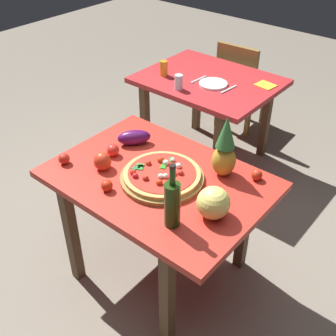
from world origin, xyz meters
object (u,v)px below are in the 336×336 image
object	(u,v)px
pizza	(162,174)
fork_utensil	(198,79)
wine_bottle	(172,203)
knife_utensil	(229,89)
background_table	(208,91)
napkin_folded	(266,85)
pineapple_left	(225,150)
tomato_at_corner	(64,159)
melon	(213,203)
bell_pepper	(102,161)
pizza_board	(162,178)
tomato_beside_pepper	(113,150)
drinking_glass_juice	(164,68)
eggplant	(134,137)
dinner_plate	(213,84)
drinking_glass_water	(179,82)
tomato_by_bottle	(107,186)
display_table	(159,191)
dining_chair	(240,81)
tomato_near_board	(257,175)

from	to	relation	value
pizza	fork_utensil	size ratio (longest dim) A/B	2.30
wine_bottle	knife_utensil	world-z (taller)	wine_bottle
background_table	napkin_folded	bearing A→B (deg)	23.34
pineapple_left	tomato_at_corner	xyz separation A→B (m)	(-0.74, -0.49, -0.13)
melon	bell_pepper	xyz separation A→B (m)	(-0.69, -0.07, -0.03)
pizza_board	tomato_beside_pepper	xyz separation A→B (m)	(-0.37, -0.00, 0.02)
wine_bottle	tomato_at_corner	distance (m)	0.78
pizza	tomato_beside_pepper	world-z (taller)	pizza
wine_bottle	napkin_folded	world-z (taller)	wine_bottle
bell_pepper	knife_utensil	size ratio (longest dim) A/B	0.60
tomato_at_corner	drinking_glass_juice	xyz separation A→B (m)	(-0.36, 1.29, 0.03)
pineapple_left	eggplant	distance (m)	0.60
wine_bottle	dinner_plate	bearing A→B (deg)	117.69
pizza	tomato_at_corner	xyz separation A→B (m)	(-0.52, -0.24, -0.01)
pizza_board	drinking_glass_water	world-z (taller)	drinking_glass_water
tomato_by_bottle	drinking_glass_water	bearing A→B (deg)	111.67
tomato_at_corner	pineapple_left	bearing A→B (deg)	33.36
bell_pepper	tomato_beside_pepper	world-z (taller)	bell_pepper
display_table	drinking_glass_juice	size ratio (longest dim) A/B	9.88
knife_utensil	pizza_board	bearing A→B (deg)	-68.52
eggplant	drinking_glass_juice	world-z (taller)	drinking_glass_juice
melon	fork_utensil	size ratio (longest dim) A/B	0.90
display_table	pizza	world-z (taller)	pizza
background_table	pizza_board	size ratio (longest dim) A/B	2.34
dinner_plate	knife_utensil	world-z (taller)	dinner_plate
background_table	dinner_plate	world-z (taller)	dinner_plate
pizza_board	wine_bottle	world-z (taller)	wine_bottle
dining_chair	tomato_beside_pepper	size ratio (longest dim) A/B	11.73
bell_pepper	melon	bearing A→B (deg)	5.78
dining_chair	napkin_folded	xyz separation A→B (m)	(0.48, -0.46, 0.27)
pineapple_left	pizza_board	bearing A→B (deg)	-131.19
melon	drinking_glass_water	size ratio (longest dim) A/B	1.43
pizza	pizza_board	bearing A→B (deg)	19.87
bell_pepper	drinking_glass_water	bearing A→B (deg)	106.34
pizza	pineapple_left	size ratio (longest dim) A/B	1.16
drinking_glass_juice	tomato_at_corner	bearing A→B (deg)	-74.47
dining_chair	knife_utensil	xyz separation A→B (m)	(0.31, -0.71, 0.27)
pizza_board	wine_bottle	xyz separation A→B (m)	(0.26, -0.23, 0.11)
tomato_beside_pepper	drinking_glass_juice	size ratio (longest dim) A/B	0.61
bell_pepper	knife_utensil	distance (m)	1.30
tomato_near_board	fork_utensil	xyz separation A→B (m)	(-1.00, 0.84, -0.03)
eggplant	fork_utensil	xyz separation A→B (m)	(-0.25, 1.00, -0.04)
wine_bottle	dinner_plate	xyz separation A→B (m)	(-0.73, 1.39, -0.12)
wine_bottle	eggplant	xyz separation A→B (m)	(-0.62, 0.39, -0.08)
pineapple_left	bell_pepper	size ratio (longest dim) A/B	3.31
dining_chair	tomato_near_board	world-z (taller)	dining_chair
eggplant	tomato_near_board	world-z (taller)	eggplant
bell_pepper	fork_utensil	world-z (taller)	bell_pepper
wine_bottle	napkin_folded	size ratio (longest dim) A/B	2.43
tomato_near_board	knife_utensil	distance (m)	1.10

